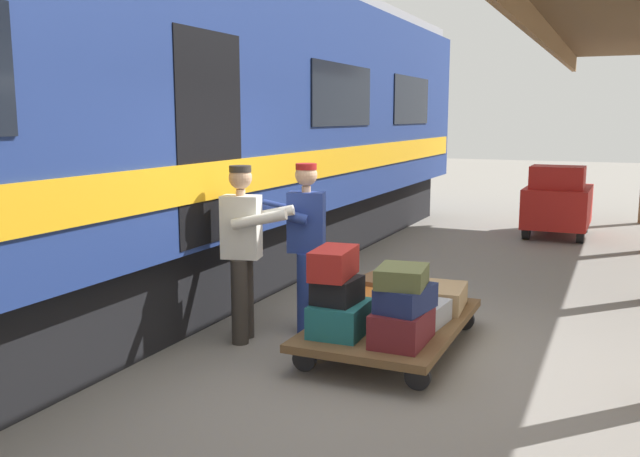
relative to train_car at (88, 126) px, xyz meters
The scene contains 16 objects.
ground_plane 4.14m from the train_car, behind, with size 60.00×60.00×0.00m, color gray.
train_car is the anchor object (origin of this frame).
luggage_cart 3.71m from the train_car, behind, with size 1.25×2.13×0.28m.
suitcase_tan_vintage 3.98m from the train_car, 164.97° to the right, with size 0.52×0.63×0.22m, color tan.
suitcase_brown_leather 3.49m from the train_car, 162.26° to the right, with size 0.41×0.63×0.26m, color brown.
suitcase_teal_softside 3.37m from the train_car, behind, with size 0.44×0.55×0.28m, color #1E666B.
suitcase_orange_carryall 3.39m from the train_car, behind, with size 0.39×0.58×0.22m, color #CC6B23.
suitcase_gray_aluminum 3.89m from the train_car, behind, with size 0.42×0.51×0.20m, color #9EA0A5.
suitcase_maroon_trunk 3.86m from the train_car, behind, with size 0.41×0.63×0.28m, color maroon.
suitcase_navy_fabric 3.79m from the train_car, behind, with size 0.36×0.52×0.20m, color navy.
suitcase_black_hardshell 3.23m from the train_car, behind, with size 0.35×0.41×0.22m, color black.
suitcase_red_plastic 3.10m from the train_car, behind, with size 0.31×0.56×0.25m, color #AD231E.
suitcase_olive_duffel 3.70m from the train_car, behind, with size 0.38×0.47×0.16m, color brown.
porter_in_overalls 2.56m from the train_car, 166.95° to the right, with size 0.73×0.55×1.70m.
porter_by_door 2.16m from the train_car, behind, with size 0.72×0.53×1.70m.
baggage_tug 8.56m from the train_car, 118.69° to the right, with size 1.12×1.71×1.30m.
Camera 1 is at (-1.50, 5.53, 2.15)m, focal length 38.26 mm.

